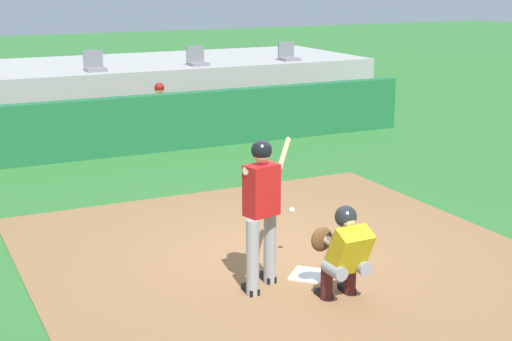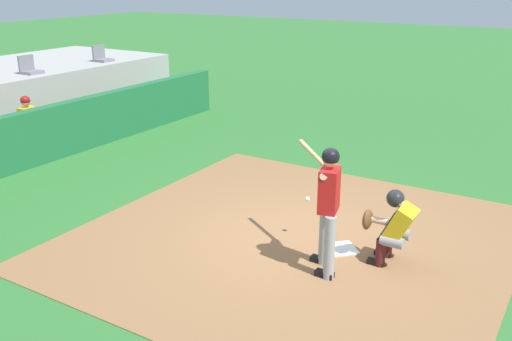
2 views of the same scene
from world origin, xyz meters
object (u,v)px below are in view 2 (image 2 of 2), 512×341
at_px(catcher_crouched, 392,225).
at_px(stadium_seat_4, 102,57).
at_px(stadium_seat_3, 30,69).
at_px(dugout_player_1, 32,123).
at_px(home_plate, 341,249).
at_px(batter_at_plate, 328,202).

xyz_separation_m(catcher_crouched, stadium_seat_4, (5.21, 10.93, 0.93)).
bearing_deg(stadium_seat_3, catcher_crouched, -103.43).
bearing_deg(dugout_player_1, home_plate, -96.57).
xyz_separation_m(dugout_player_1, stadium_seat_3, (1.66, 2.03, 0.86)).
relative_size(dugout_player_1, stadium_seat_4, 2.71).
bearing_deg(batter_at_plate, stadium_seat_4, 60.12).
bearing_deg(catcher_crouched, stadium_seat_4, 64.52).
bearing_deg(catcher_crouched, batter_at_plate, 133.48).
height_order(catcher_crouched, dugout_player_1, dugout_player_1).
height_order(home_plate, batter_at_plate, batter_at_plate).
bearing_deg(batter_at_plate, catcher_crouched, -46.52).
bearing_deg(batter_at_plate, home_plate, 4.38).
bearing_deg(stadium_seat_3, home_plate, -104.33).
distance_m(batter_at_plate, catcher_crouched, 1.06).
height_order(home_plate, stadium_seat_4, stadium_seat_4).
xyz_separation_m(catcher_crouched, stadium_seat_3, (2.61, 10.93, 0.93)).
bearing_deg(stadium_seat_3, stadium_seat_4, 0.00).
distance_m(batter_at_plate, stadium_seat_4, 11.81).
bearing_deg(stadium_seat_3, dugout_player_1, -129.25).
height_order(home_plate, dugout_player_1, dugout_player_1).
bearing_deg(stadium_seat_4, home_plate, -117.06).
xyz_separation_m(home_plate, stadium_seat_3, (2.60, 10.18, 1.51)).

